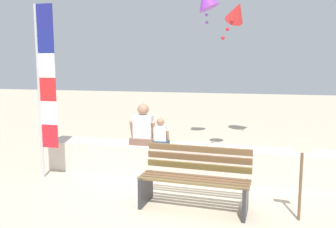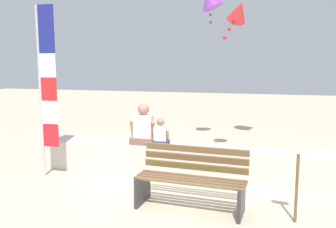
{
  "view_description": "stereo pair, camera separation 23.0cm",
  "coord_description": "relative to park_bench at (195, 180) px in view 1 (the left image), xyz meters",
  "views": [
    {
      "loc": [
        1.25,
        -5.67,
        2.13
      ],
      "look_at": [
        -0.32,
        0.8,
        1.18
      ],
      "focal_mm": 38.01,
      "sensor_mm": 36.0,
      "label": 1
    },
    {
      "loc": [
        1.47,
        -5.61,
        2.13
      ],
      "look_at": [
        -0.32,
        0.8,
        1.18
      ],
      "focal_mm": 38.01,
      "sensor_mm": 36.0,
      "label": 2
    }
  ],
  "objects": [
    {
      "name": "seawall_ledge",
      "position": [
        -0.45,
        1.45,
        -0.13
      ],
      "size": [
        5.5,
        0.65,
        0.58
      ],
      "primitive_type": "cube",
      "color": "beige",
      "rests_on": "ground"
    },
    {
      "name": "person_child",
      "position": [
        -0.91,
        1.44,
        0.36
      ],
      "size": [
        0.34,
        0.25,
        0.52
      ],
      "color": "#293C50",
      "rests_on": "seawall_ledge"
    },
    {
      "name": "park_bench",
      "position": [
        0.0,
        0.0,
        0.0
      ],
      "size": [
        1.65,
        0.71,
        0.88
      ],
      "color": "brown",
      "rests_on": "ground"
    },
    {
      "name": "person_adult",
      "position": [
        -1.25,
        1.44,
        0.47
      ],
      "size": [
        0.51,
        0.38,
        0.79
      ],
      "color": "brown",
      "rests_on": "seawall_ledge"
    },
    {
      "name": "sign_post",
      "position": [
        1.46,
        -0.11,
        0.26
      ],
      "size": [
        0.24,
        0.05,
        1.13
      ],
      "color": "brown",
      "rests_on": "ground"
    },
    {
      "name": "flag_banner",
      "position": [
        -2.89,
        0.71,
        1.35
      ],
      "size": [
        0.37,
        0.05,
        3.17
      ],
      "color": "#B7B7BC",
      "rests_on": "ground"
    },
    {
      "name": "kite_red",
      "position": [
        0.4,
        2.74,
        2.77
      ],
      "size": [
        0.62,
        0.7,
        0.87
      ],
      "color": "red"
    },
    {
      "name": "ground_plane",
      "position": [
        -0.45,
        0.65,
        -0.42
      ],
      "size": [
        40.0,
        40.0,
        0.0
      ],
      "primitive_type": "plane",
      "color": "beige"
    }
  ]
}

